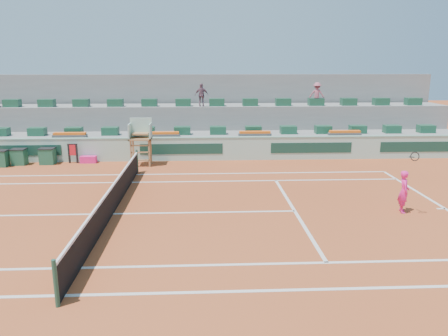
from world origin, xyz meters
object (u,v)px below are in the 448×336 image
Objects in this scene: umpire_chair at (141,135)px; drink_cooler_a at (48,156)px; tennis_player at (404,191)px; player_bag at (88,159)px.

umpire_chair is 5.05m from drink_cooler_a.
player_bag is at bearing 147.29° from tennis_player.
umpire_chair is at bearing 142.62° from tennis_player.
player_bag is 15.51m from tennis_player.
drink_cooler_a reaches higher than player_bag.
tennis_player is at bearing -37.38° from umpire_chair.
player_bag is 3.24m from umpire_chair.
player_bag is 0.97× the size of drink_cooler_a.
drink_cooler_a is at bearing 174.79° from umpire_chair.
drink_cooler_a is 0.37× the size of tennis_player.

